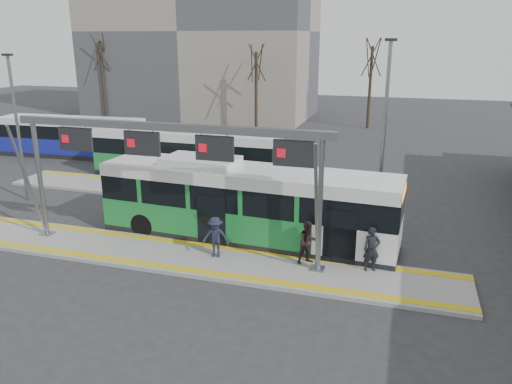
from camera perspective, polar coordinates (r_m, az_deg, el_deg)
ground at (r=20.30m, az=-8.73°, el=-7.46°), size 120.00×120.00×0.00m
platform_main at (r=20.27m, az=-8.74°, el=-7.27°), size 22.00×3.00×0.15m
platform_second at (r=28.66m, az=-9.15°, el=0.11°), size 20.00×3.00×0.15m
tactile_main at (r=20.23m, az=-8.75°, el=-7.05°), size 22.00×2.65×0.02m
tactile_second at (r=29.62m, az=-8.20°, el=0.89°), size 20.00×0.35×0.02m
gantry at (r=19.30m, az=-9.92°, el=4.67°), size 13.00×1.68×5.20m
apartment_block at (r=57.05m, az=-6.34°, el=17.97°), size 24.50×12.50×18.40m
hero_bus at (r=21.26m, az=-1.13°, el=-1.44°), size 12.85×3.38×3.50m
bg_bus_green at (r=31.37m, az=-8.00°, el=4.26°), size 11.73×2.53×2.93m
bg_bus_blue at (r=39.24m, az=-20.34°, el=5.88°), size 10.95×3.04×2.82m
passenger_a at (r=18.88m, az=13.07°, el=-6.38°), size 0.72×0.59×1.69m
passenger_b at (r=19.07m, az=5.98°, el=-5.76°), size 1.04×1.01×1.69m
passenger_c at (r=19.58m, az=-4.65°, el=-5.16°), size 1.15×0.78×1.64m
tree_left at (r=46.79m, az=0.01°, el=14.50°), size 1.40×1.40×8.12m
tree_mid at (r=49.25m, az=13.10°, el=14.69°), size 1.40×1.40×8.66m
tree_far at (r=55.71m, az=-17.34°, el=15.00°), size 1.40×1.40×9.15m
lamp_west at (r=28.79m, az=-25.62°, el=6.89°), size 0.50×0.25×7.65m
lamp_east at (r=22.61m, az=14.41°, el=6.58°), size 0.50×0.25×8.39m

